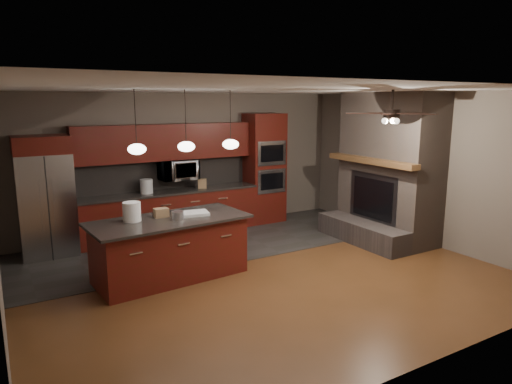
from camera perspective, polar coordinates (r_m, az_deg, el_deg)
ground at (r=7.21m, az=0.65°, el=-10.13°), size 7.00×7.00×0.00m
ceiling at (r=6.71m, az=0.71°, el=12.73°), size 7.00×6.00×0.02m
back_wall at (r=9.49m, az=-8.73°, el=3.68°), size 7.00×0.02×2.80m
right_wall at (r=9.11m, az=19.91°, el=2.83°), size 0.02×6.00×2.80m
slate_tile_patch at (r=8.71m, az=-5.50°, el=-6.33°), size 7.00×2.40×0.01m
fireplace_column at (r=9.05m, az=16.04°, el=2.35°), size 1.30×2.10×2.80m
back_cabinetry at (r=9.17m, az=-10.80°, el=0.14°), size 3.59×0.64×2.20m
oven_tower at (r=10.00m, az=1.06°, el=2.98°), size 0.80×0.63×2.38m
microwave at (r=9.17m, az=-9.73°, el=2.76°), size 0.73×0.41×0.50m
refrigerator at (r=8.55m, az=-24.83°, el=-0.54°), size 0.89×0.75×2.07m
kitchen_island at (r=7.01m, az=-10.67°, el=-6.90°), size 2.41×1.26×0.92m
white_bucket at (r=6.84m, az=-15.27°, el=-2.39°), size 0.28×0.28×0.28m
paint_can at (r=6.82m, az=-9.75°, el=-2.88°), size 0.19×0.19×0.12m
paint_tray at (r=7.05m, az=-7.87°, el=-2.68°), size 0.51×0.40×0.05m
cardboard_box at (r=7.00m, az=-11.78°, el=-2.54°), size 0.21×0.15×0.13m
counter_bucket at (r=8.96m, az=-13.54°, el=0.69°), size 0.30×0.30×0.27m
counter_box at (r=9.31m, az=-6.73°, el=1.06°), size 0.21×0.19×0.19m
pendant_left at (r=6.73m, az=-14.66°, el=5.24°), size 0.26×0.26×0.92m
pendant_center at (r=6.97m, az=-8.70°, el=5.67°), size 0.26×0.26×0.92m
pendant_right at (r=7.28m, az=-3.19°, el=6.01°), size 0.26×0.26×0.92m
ceiling_fan at (r=7.23m, az=16.61°, el=9.45°), size 1.27×1.33×0.41m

